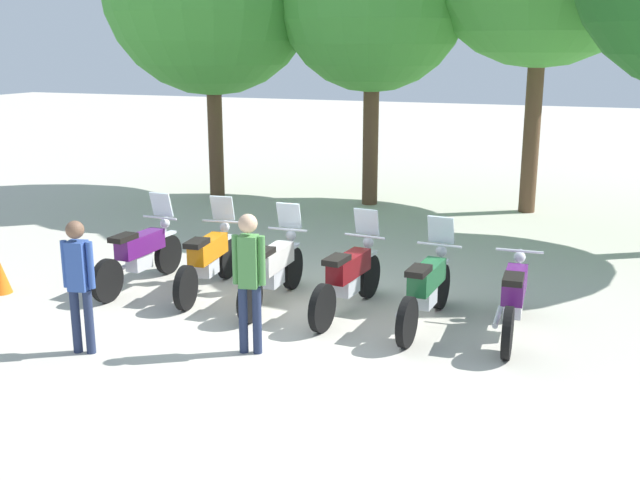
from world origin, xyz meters
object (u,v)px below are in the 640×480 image
Objects in this scene: motorcycle_5 at (514,297)px; person_0 at (79,277)px; traffic_cone at (0,275)px; motorcycle_0 at (140,254)px; motorcycle_1 at (208,259)px; motorcycle_3 at (348,277)px; motorcycle_4 at (426,288)px; person_1 at (249,273)px; motorcycle_2 at (273,269)px.

motorcycle_5 is 1.34× the size of person_0.
motorcycle_0 is at bearing 30.77° from traffic_cone.
motorcycle_0 is 1.00× the size of motorcycle_1.
motorcycle_3 is 1.13m from motorcycle_4.
traffic_cone is at bearing 69.04° from person_1.
person_1 is at bearing -165.80° from motorcycle_2.
person_0 reaches higher than motorcycle_4.
motorcycle_0 is 4.49m from motorcycle_4.
person_1 is (-1.76, -1.68, 0.49)m from motorcycle_4.
traffic_cone is at bearing 122.70° from motorcycle_0.
motorcycle_3 is 1.27× the size of person_1.
motorcycle_4 reaches higher than traffic_cone.
motorcycle_4 reaches higher than motorcycle_5.
person_0 reaches higher than motorcycle_0.
motorcycle_3 reaches higher than motorcycle_5.
motorcycle_1 is 1.00× the size of motorcycle_4.
motorcycle_0 is 1.12m from motorcycle_1.
motorcycle_2 is at bearing 14.72° from traffic_cone.
person_0 is at bearing 149.28° from motorcycle_2.
motorcycle_4 is 4.38m from person_0.
motorcycle_5 is 5.38m from person_0.
person_0 is at bearing -159.06° from motorcycle_0.
motorcycle_2 is 1.27× the size of person_1.
motorcycle_5 is 3.40m from person_1.
motorcycle_5 is (4.50, -0.13, -0.01)m from motorcycle_1.
motorcycle_1 is (1.12, 0.12, 0.00)m from motorcycle_0.
person_0 is (-1.39, -2.48, 0.44)m from motorcycle_2.
motorcycle_5 is at bearing -88.26° from motorcycle_0.
motorcycle_2 and motorcycle_4 have the same top height.
traffic_cone is at bearing 103.21° from motorcycle_2.
motorcycle_3 and motorcycle_4 have the same top height.
motorcycle_1 is at bearing 85.59° from motorcycle_5.
motorcycle_2 is 1.34× the size of person_0.
motorcycle_3 is at bearing -31.71° from person_1.
person_1 reaches higher than motorcycle_3.
motorcycle_1 is 3.38m from motorcycle_4.
motorcycle_0 is 3.37m from motorcycle_3.
motorcycle_0 is at bearing 92.05° from motorcycle_4.
motorcycle_4 is at bearing 112.05° from person_0.
motorcycle_3 is at bearing 86.34° from motorcycle_5.
motorcycle_4 is at bearing -93.58° from motorcycle_2.
motorcycle_0 is 1.00× the size of motorcycle_2.
person_1 is at bearing 99.65° from person_0.
motorcycle_2 is 3.37m from motorcycle_5.
traffic_cone is (-7.39, -1.04, -0.23)m from motorcycle_5.
motorcycle_4 is 1.34× the size of person_0.
motorcycle_2 is 4.17m from traffic_cone.
motorcycle_0 and motorcycle_2 have the same top height.
person_1 is (-0.63, -1.78, 0.49)m from motorcycle_3.
motorcycle_4 is (4.49, -0.08, 0.00)m from motorcycle_0.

